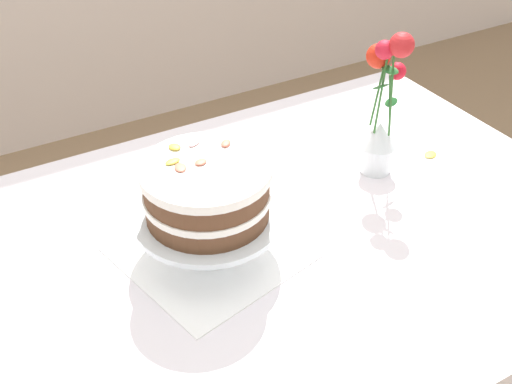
# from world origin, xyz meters

# --- Properties ---
(dining_table) EXTENTS (1.40, 1.00, 0.74)m
(dining_table) POSITION_xyz_m (0.00, -0.02, 0.65)
(dining_table) COLOR white
(dining_table) RESTS_ON ground
(linen_napkin) EXTENTS (0.38, 0.38, 0.00)m
(linen_napkin) POSITION_xyz_m (-0.17, 0.01, 0.74)
(linen_napkin) COLOR white
(linen_napkin) RESTS_ON dining_table
(cake_stand) EXTENTS (0.29, 0.29, 0.10)m
(cake_stand) POSITION_xyz_m (-0.17, 0.01, 0.82)
(cake_stand) COLOR silver
(cake_stand) RESTS_ON linen_napkin
(layer_cake) EXTENTS (0.25, 0.25, 0.12)m
(layer_cake) POSITION_xyz_m (-0.17, 0.01, 0.90)
(layer_cake) COLOR brown
(layer_cake) RESTS_ON cake_stand
(flower_vase) EXTENTS (0.10, 0.11, 0.35)m
(flower_vase) POSITION_xyz_m (0.31, 0.08, 0.89)
(flower_vase) COLOR silver
(flower_vase) RESTS_ON dining_table
(loose_petal_0) EXTENTS (0.05, 0.04, 0.00)m
(loose_petal_0) POSITION_xyz_m (0.46, 0.07, 0.74)
(loose_petal_0) COLOR yellow
(loose_petal_0) RESTS_ON dining_table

